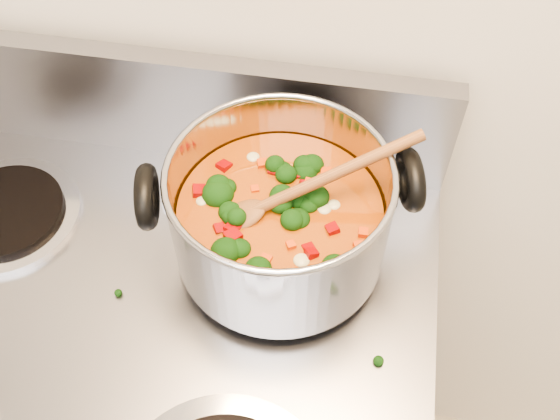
# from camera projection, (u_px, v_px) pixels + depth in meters

# --- Properties ---
(stockpot) EXTENTS (0.31, 0.25, 0.15)m
(stockpot) POSITION_uv_depth(u_px,v_px,m) (280.00, 216.00, 0.71)
(stockpot) COLOR #A5A4AC
(stockpot) RESTS_ON electric_range
(wooden_spoon) EXTENTS (0.23, 0.12, 0.10)m
(wooden_spoon) POSITION_uv_depth(u_px,v_px,m) (286.00, 196.00, 0.68)
(wooden_spoon) COLOR brown
(wooden_spoon) RESTS_ON stockpot
(cooktop_crumbs) EXTENTS (0.01, 0.01, 0.01)m
(cooktop_crumbs) POSITION_uv_depth(u_px,v_px,m) (130.00, 333.00, 0.70)
(cooktop_crumbs) COLOR black
(cooktop_crumbs) RESTS_ON electric_range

